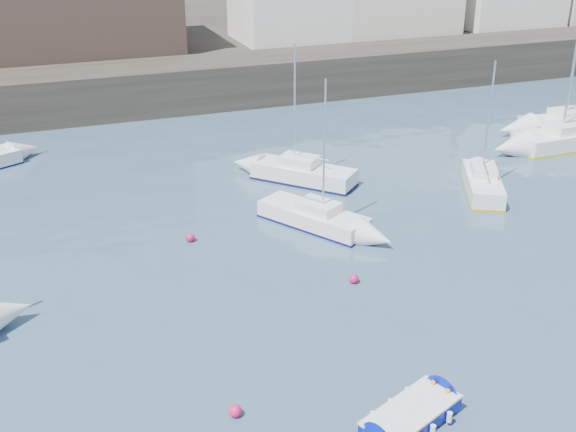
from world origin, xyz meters
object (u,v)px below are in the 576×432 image
object	(u,v)px
blue_dinghy	(411,416)
sailboat_c	(483,183)
sailboat_g	(573,122)
sailboat_b	(314,217)
buoy_near	(235,416)
sailboat_f	(303,173)
buoy_far	(190,241)
buoy_mid	(354,283)
sailboat_d	(570,138)

from	to	relation	value
blue_dinghy	sailboat_c	size ratio (longest dim) A/B	0.52
sailboat_g	sailboat_b	bearing A→B (deg)	-160.16
sailboat_g	buoy_near	distance (m)	33.08
buoy_near	sailboat_c	bearing A→B (deg)	35.94
sailboat_f	buoy_near	xyz separation A→B (m)	(-8.45, -16.16, -0.49)
buoy_near	buoy_far	size ratio (longest dim) A/B	0.97
buoy_near	buoy_mid	world-z (taller)	buoy_near
blue_dinghy	sailboat_c	bearing A→B (deg)	49.68
sailboat_b	buoy_mid	xyz separation A→B (m)	(-0.52, -5.29, -0.44)
sailboat_f	buoy_far	size ratio (longest dim) A/B	17.62
sailboat_c	buoy_mid	bearing A→B (deg)	-148.56
sailboat_c	sailboat_f	world-z (taller)	sailboat_f
sailboat_f	sailboat_d	bearing A→B (deg)	-0.65
sailboat_d	buoy_near	xyz separation A→B (m)	(-25.07, -15.98, -0.54)
buoy_near	blue_dinghy	bearing A→B (deg)	-25.00
buoy_mid	buoy_far	world-z (taller)	buoy_far
sailboat_b	sailboat_c	bearing A→B (deg)	4.35
sailboat_b	buoy_near	xyz separation A→B (m)	(-6.95, -11.07, -0.44)
sailboat_g	buoy_mid	xyz separation A→B (m)	(-21.02, -12.69, -0.49)
sailboat_b	sailboat_d	distance (m)	18.77
sailboat_b	sailboat_f	bearing A→B (deg)	73.66
sailboat_b	blue_dinghy	bearing A→B (deg)	-100.65
sailboat_d	buoy_far	distance (m)	24.08
sailboat_g	buoy_mid	bearing A→B (deg)	-148.88
buoy_mid	buoy_far	size ratio (longest dim) A/B	0.95
sailboat_d	sailboat_f	xyz separation A→B (m)	(-16.62, 0.19, -0.05)
blue_dinghy	buoy_mid	bearing A→B (deg)	76.07
sailboat_b	sailboat_g	size ratio (longest dim) A/B	0.78
buoy_near	buoy_far	distance (m)	11.53
blue_dinghy	sailboat_g	size ratio (longest dim) A/B	0.38
sailboat_c	sailboat_f	bearing A→B (deg)	150.61
sailboat_f	buoy_mid	bearing A→B (deg)	-100.99
sailboat_b	sailboat_d	xyz separation A→B (m)	(18.11, 4.91, 0.10)
buoy_near	buoy_mid	distance (m)	8.64
buoy_mid	buoy_near	bearing A→B (deg)	-138.06
sailboat_g	buoy_far	distance (m)	26.96
blue_dinghy	sailboat_d	world-z (taller)	sailboat_d
sailboat_b	sailboat_g	xyz separation A→B (m)	(20.49, 7.40, 0.05)
blue_dinghy	buoy_mid	distance (m)	8.11
sailboat_g	buoy_mid	size ratio (longest dim) A/B	22.92
sailboat_g	buoy_far	bearing A→B (deg)	-164.91
sailboat_c	buoy_far	distance (m)	14.83
sailboat_c	sailboat_d	world-z (taller)	sailboat_d
buoy_near	buoy_mid	xyz separation A→B (m)	(6.43, 5.78, 0.00)
sailboat_f	buoy_mid	size ratio (longest dim) A/B	18.55
sailboat_d	buoy_mid	world-z (taller)	sailboat_d
sailboat_b	buoy_far	world-z (taller)	sailboat_b
blue_dinghy	sailboat_c	distance (m)	18.18
blue_dinghy	sailboat_d	xyz separation A→B (m)	(20.59, 18.07, 0.22)
blue_dinghy	sailboat_d	size ratio (longest dim) A/B	0.37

